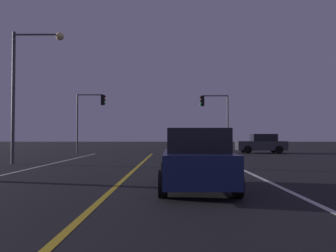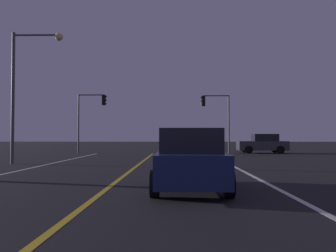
{
  "view_description": "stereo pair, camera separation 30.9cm",
  "coord_description": "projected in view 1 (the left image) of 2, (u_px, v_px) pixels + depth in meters",
  "views": [
    {
      "loc": [
        1.64,
        0.06,
        1.49
      ],
      "look_at": [
        1.42,
        24.92,
        2.2
      ],
      "focal_mm": 38.52,
      "sensor_mm": 36.0,
      "label": 1
    },
    {
      "loc": [
        1.95,
        0.06,
        1.49
      ],
      "look_at": [
        1.42,
        24.92,
        2.2
      ],
      "focal_mm": 38.52,
      "sensor_mm": 36.0,
      "label": 2
    }
  ],
  "objects": [
    {
      "name": "car_crossing_side",
      "position": [
        262.0,
        144.0,
        31.96
      ],
      "size": [
        4.3,
        2.02,
        1.7
      ],
      "rotation": [
        0.0,
        0.0,
        3.14
      ],
      "color": "black",
      "rests_on": "ground"
    },
    {
      "name": "lane_edge_right",
      "position": [
        265.0,
        180.0,
        12.3
      ],
      "size": [
        0.16,
        36.88,
        0.01
      ],
      "primitive_type": "cube",
      "color": "silver",
      "rests_on": "ground"
    },
    {
      "name": "lane_center_divider",
      "position": [
        123.0,
        180.0,
        12.35
      ],
      "size": [
        0.16,
        36.88,
        0.01
      ],
      "primitive_type": "cube",
      "color": "gold",
      "rests_on": "ground"
    },
    {
      "name": "traffic_light_near_left",
      "position": [
        91.0,
        110.0,
        31.43
      ],
      "size": [
        2.55,
        0.36,
        5.17
      ],
      "color": "#4C4C51",
      "rests_on": "ground"
    },
    {
      "name": "traffic_light_near_right",
      "position": [
        214.0,
        110.0,
        31.34
      ],
      "size": [
        2.51,
        0.36,
        5.07
      ],
      "rotation": [
        0.0,
        0.0,
        3.14
      ],
      "color": "#4C4C51",
      "rests_on": "ground"
    },
    {
      "name": "street_lamp_left_mid",
      "position": [
        27.0,
        78.0,
        19.43
      ],
      "size": [
        2.8,
        0.44,
        7.15
      ],
      "color": "#4C4C51",
      "rests_on": "ground"
    },
    {
      "name": "car_lead_same_lane",
      "position": [
        196.0,
        160.0,
        10.01
      ],
      "size": [
        2.02,
        4.3,
        1.7
      ],
      "rotation": [
        0.0,
        0.0,
        1.57
      ],
      "color": "black",
      "rests_on": "ground"
    },
    {
      "name": "street_lamp_right_near",
      "position": [
        324.0,
        28.0,
        10.86
      ],
      "size": [
        2.59,
        0.44,
        7.35
      ],
      "rotation": [
        0.0,
        0.0,
        3.14
      ],
      "color": "#4C4C51",
      "rests_on": "ground"
    }
  ]
}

